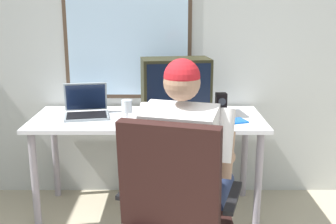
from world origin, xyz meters
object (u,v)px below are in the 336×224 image
Objects in this scene: desk_speaker at (220,103)px; crt_monitor at (175,83)px; laptop at (85,107)px; person_seated at (185,163)px; office_chair at (175,200)px; wine_glass at (126,108)px; cd_case at (234,121)px; desk at (147,128)px.

crt_monitor is at bearing -168.71° from desk_speaker.
laptop reaches higher than desk_speaker.
laptop is (-0.69, 0.72, 0.15)m from person_seated.
office_chair reaches higher than wine_glass.
office_chair is 0.92m from cd_case.
office_chair is 0.28m from person_seated.
cd_case is at bearing -11.10° from desk.
wine_glass reaches higher than desk_speaker.
laptop is at bearing -177.55° from desk_speaker.
wine_glass is 1.04× the size of desk_speaker.
person_seated is 3.52× the size of laptop.
crt_monitor is 0.49m from cd_case.
desk_speaker is (0.28, 0.76, 0.16)m from person_seated.
office_chair is 1.95× the size of crt_monitor.
wine_glass is (-0.31, 0.76, 0.30)m from office_chair.
wine_glass is 0.91× the size of cd_case.
crt_monitor reaches higher than laptop.
laptop is at bearing 173.21° from desk.
person_seated reaches higher than office_chair.
office_chair is 2.78× the size of laptop.
office_chair is at bearing -67.52° from wine_glass.
desk is 0.38m from crt_monitor.
desk is 9.29× the size of cd_case.
office_chair is at bearing -108.99° from desk_speaker.
crt_monitor is (0.20, 0.03, 0.32)m from desk.
wine_glass is at bearing -129.62° from desk.
wine_glass is at bearing -34.03° from laptop.
crt_monitor is (-0.05, 0.69, 0.33)m from person_seated.
desk is 1.66× the size of office_chair.
person_seated reaches higher than crt_monitor.
office_chair reaches higher than cd_case.
laptop is (-0.63, 0.97, 0.25)m from office_chair.
cd_case is (0.41, -0.15, -0.23)m from crt_monitor.
desk is 1.31× the size of person_seated.
desk_speaker is (0.35, 1.01, 0.26)m from office_chair.
cd_case is at bearing -9.29° from laptop.
cd_case is (0.60, -0.12, 0.09)m from desk.
laptop is at bearing 133.87° from person_seated.
wine_glass is 0.74m from cd_case.
desk_speaker is (0.66, 0.25, -0.03)m from wine_glass.
cd_case is (0.07, -0.21, -0.07)m from desk_speaker.
person_seated is 0.83m from desk_speaker.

